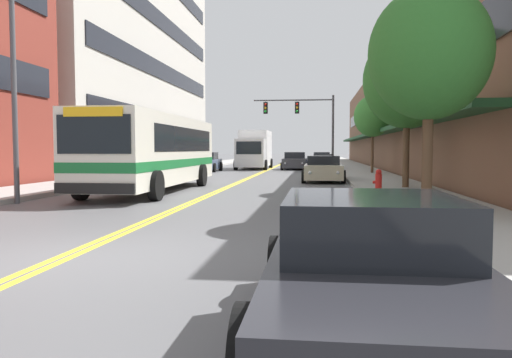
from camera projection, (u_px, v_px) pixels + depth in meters
ground_plane at (272, 168)px, 44.41m from camera, size 240.00×240.00×0.00m
sidewalk_left at (194, 167)px, 45.25m from camera, size 3.26×106.00×0.16m
sidewalk_right at (353, 168)px, 43.55m from camera, size 3.26×106.00×0.16m
centre_line at (272, 168)px, 44.41m from camera, size 0.34×106.00×0.01m
office_tower_left at (96, 1)px, 42.78m from camera, size 12.08×31.89×28.79m
storefront_row_right at (423, 117)px, 42.59m from camera, size 9.10×68.00×8.87m
city_bus at (154, 149)px, 20.01m from camera, size 2.87×10.83×2.96m
car_slate_blue_parked_left_near at (206, 163)px, 37.72m from camera, size 1.97×4.18×1.45m
car_silver_parked_left_far at (176, 166)px, 29.94m from camera, size 2.08×4.45×1.41m
car_charcoal_parked_right_foreground at (371, 274)px, 4.37m from camera, size 2.01×4.18×1.27m
car_black_parked_right_mid at (323, 163)px, 38.49m from camera, size 1.97×4.39×1.31m
car_navy_parked_right_far at (322, 160)px, 48.07m from camera, size 2.01×4.52×1.39m
car_champagne_parked_right_end at (323, 169)px, 25.89m from camera, size 2.15×4.52×1.34m
car_dark_grey_moving_lead at (295, 161)px, 41.47m from camera, size 2.18×4.78×1.44m
car_beige_moving_second at (293, 159)px, 59.36m from camera, size 2.01×4.60×1.16m
box_truck at (255, 150)px, 42.73m from camera, size 2.68×7.01×3.27m
traffic_signal_mast at (304, 117)px, 39.26m from camera, size 6.33×0.38×5.90m
street_lamp_left_near at (21, 28)px, 15.10m from camera, size 2.23×0.28×9.20m
street_tree_right_near at (429, 54)px, 11.69m from camera, size 2.84×2.84×5.34m
street_tree_right_mid at (407, 80)px, 19.79m from camera, size 3.49×3.49×6.19m
street_tree_right_far at (373, 116)px, 32.30m from camera, size 2.44×2.44×5.01m
fire_hydrant at (378, 182)px, 16.45m from camera, size 0.30×0.22×0.87m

